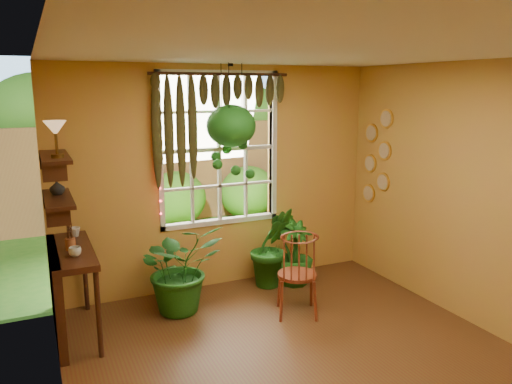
% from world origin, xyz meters
% --- Properties ---
extents(floor, '(4.50, 4.50, 0.00)m').
position_xyz_m(floor, '(0.00, 0.00, 0.00)').
color(floor, '#4F2616').
rests_on(floor, ground).
extents(ceiling, '(4.50, 4.50, 0.00)m').
position_xyz_m(ceiling, '(0.00, 0.00, 2.70)').
color(ceiling, silver).
rests_on(ceiling, wall_back).
extents(wall_back, '(4.00, 0.00, 4.00)m').
position_xyz_m(wall_back, '(0.00, 2.25, 1.35)').
color(wall_back, '#C18442').
rests_on(wall_back, floor).
extents(wall_left, '(0.00, 4.50, 4.50)m').
position_xyz_m(wall_left, '(-2.00, 0.00, 1.35)').
color(wall_left, '#C18442').
rests_on(wall_left, floor).
extents(wall_right, '(0.00, 4.50, 4.50)m').
position_xyz_m(wall_right, '(2.00, 0.00, 1.35)').
color(wall_right, '#C18442').
rests_on(wall_right, floor).
extents(window, '(1.52, 0.10, 1.86)m').
position_xyz_m(window, '(0.00, 2.28, 1.70)').
color(window, silver).
rests_on(window, wall_back).
extents(valance_vine, '(1.70, 0.12, 1.10)m').
position_xyz_m(valance_vine, '(-0.08, 2.16, 2.28)').
color(valance_vine, '#38190F').
rests_on(valance_vine, window).
extents(string_lights, '(0.03, 0.03, 1.54)m').
position_xyz_m(string_lights, '(-0.76, 2.19, 1.75)').
color(string_lights, '#FF2633').
rests_on(string_lights, window).
extents(wall_plates, '(0.04, 0.32, 1.10)m').
position_xyz_m(wall_plates, '(1.98, 1.79, 1.55)').
color(wall_plates, beige).
rests_on(wall_plates, wall_right).
extents(counter_ledge, '(0.40, 1.20, 0.90)m').
position_xyz_m(counter_ledge, '(-1.91, 1.60, 0.55)').
color(counter_ledge, '#38190F').
rests_on(counter_ledge, floor).
extents(shelf_lower, '(0.25, 0.90, 0.04)m').
position_xyz_m(shelf_lower, '(-1.88, 1.60, 1.40)').
color(shelf_lower, '#38190F').
rests_on(shelf_lower, wall_left).
extents(shelf_upper, '(0.25, 0.90, 0.04)m').
position_xyz_m(shelf_upper, '(-1.88, 1.60, 1.80)').
color(shelf_upper, '#38190F').
rests_on(shelf_upper, wall_left).
extents(backyard, '(14.00, 10.00, 12.00)m').
position_xyz_m(backyard, '(0.24, 6.87, 1.28)').
color(backyard, '#225E1A').
rests_on(backyard, ground).
extents(windsor_chair, '(0.57, 0.58, 1.15)m').
position_xyz_m(windsor_chair, '(0.42, 1.06, 0.33)').
color(windsor_chair, maroon).
rests_on(windsor_chair, floor).
extents(potted_plant_left, '(0.96, 0.85, 1.00)m').
position_xyz_m(potted_plant_left, '(-0.69, 1.69, 0.50)').
color(potted_plant_left, '#134714').
rests_on(potted_plant_left, floor).
extents(potted_plant_mid, '(0.62, 0.53, 1.00)m').
position_xyz_m(potted_plant_mid, '(0.55, 1.92, 0.50)').
color(potted_plant_mid, '#134714').
rests_on(potted_plant_mid, floor).
extents(potted_plant_right, '(0.59, 0.59, 0.83)m').
position_xyz_m(potted_plant_right, '(0.82, 1.84, 0.41)').
color(potted_plant_right, '#134714').
rests_on(potted_plant_right, floor).
extents(hanging_basket, '(0.57, 0.57, 1.34)m').
position_xyz_m(hanging_basket, '(0.06, 2.04, 1.92)').
color(hanging_basket, black).
rests_on(hanging_basket, ceiling).
extents(cup_a, '(0.13, 0.13, 0.09)m').
position_xyz_m(cup_a, '(-1.78, 1.34, 0.94)').
color(cup_a, silver).
rests_on(cup_a, counter_ledge).
extents(cup_b, '(0.13, 0.13, 0.10)m').
position_xyz_m(cup_b, '(-1.72, 2.00, 0.95)').
color(cup_b, beige).
rests_on(cup_b, counter_ledge).
extents(brush_jar, '(0.09, 0.09, 0.35)m').
position_xyz_m(brush_jar, '(-1.80, 1.56, 1.04)').
color(brush_jar, brown).
rests_on(brush_jar, counter_ledge).
extents(shelf_vase, '(0.16, 0.16, 0.15)m').
position_xyz_m(shelf_vase, '(-1.87, 1.72, 1.49)').
color(shelf_vase, '#B2AD99').
rests_on(shelf_vase, shelf_lower).
extents(tiffany_lamp, '(0.20, 0.20, 0.33)m').
position_xyz_m(tiffany_lamp, '(-1.86, 1.39, 2.06)').
color(tiffany_lamp, '#553C18').
rests_on(tiffany_lamp, shelf_upper).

